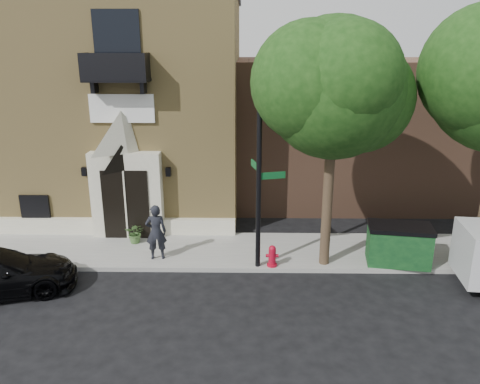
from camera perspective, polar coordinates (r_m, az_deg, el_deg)
The scene contains 10 objects.
ground at distance 15.75m, azimuth -11.98°, elevation -9.51°, with size 120.00×120.00×0.00m, color black.
sidewalk at distance 16.87m, azimuth -7.57°, elevation -7.09°, with size 42.00×3.00×0.15m, color gray.
church at distance 22.67m, azimuth -15.89°, elevation 10.76°, with size 12.20×11.01×9.30m.
neighbour_building at distance 24.53m, azimuth 21.47°, elevation 7.29°, with size 18.00×8.00×6.40m, color brown.
street_tree_left at distance 14.29m, azimuth 11.59°, elevation 12.39°, with size 4.97×4.38×7.77m.
street_sign at distance 14.44m, azimuth 2.35°, elevation 1.64°, with size 1.07×0.91×5.88m.
fire_hydrant at distance 15.35m, azimuth 3.94°, elevation -7.79°, with size 0.41×0.33×0.72m.
dumpster at distance 16.26m, azimuth 18.78°, elevation -6.03°, with size 2.17×1.44×1.32m.
planter at distance 17.45m, azimuth -12.62°, elevation -4.88°, with size 0.69×0.59×0.76m, color #466C34.
pedestrian_near at distance 15.86m, azimuth -10.20°, elevation -4.83°, with size 0.69×0.46×1.90m, color black.
Camera 1 is at (3.42, -13.65, 7.07)m, focal length 35.00 mm.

